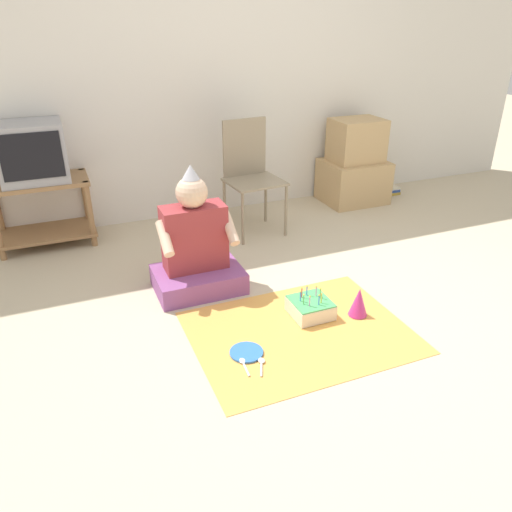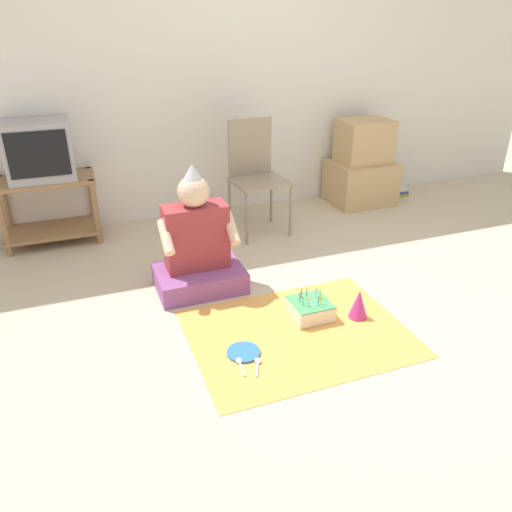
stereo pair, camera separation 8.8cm
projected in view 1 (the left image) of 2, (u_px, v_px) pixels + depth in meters
ground_plane at (345, 321)px, 2.95m from camera, size 16.00×16.00×0.00m
wall_back at (224, 61)px, 4.10m from camera, size 6.40×0.06×2.55m
tv_stand at (43, 207)px, 3.80m from camera, size 0.71×0.41×0.52m
tv at (32, 152)px, 3.61m from camera, size 0.47×0.40×0.42m
folding_chair at (250, 169)px, 3.97m from camera, size 0.45×0.42×0.90m
cardboard_box_stack at (354, 167)px, 4.67m from camera, size 0.57×0.48×0.77m
book_pile at (390, 190)px, 4.98m from camera, size 0.18×0.14×0.08m
person_seated at (196, 250)px, 3.19m from camera, size 0.56×0.40×0.83m
party_cloth at (300, 332)px, 2.85m from camera, size 1.22×0.93×0.01m
birthday_cake at (310, 307)px, 2.98m from camera, size 0.23×0.23×0.17m
party_hat_blue at (359, 302)px, 2.96m from camera, size 0.11×0.11×0.18m
paper_plate at (246, 352)px, 2.66m from camera, size 0.18×0.18×0.01m
plastic_spoon_near at (243, 363)px, 2.58m from camera, size 0.04×0.15×0.01m
plastic_spoon_far at (261, 362)px, 2.58m from camera, size 0.07×0.14×0.01m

